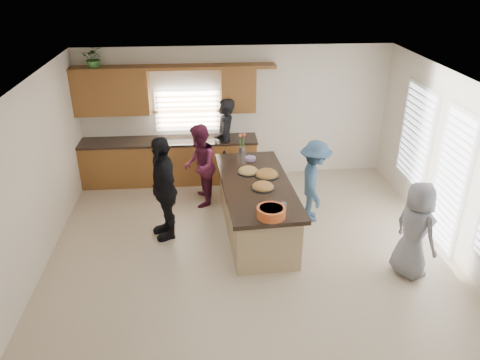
{
  "coord_description": "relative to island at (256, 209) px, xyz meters",
  "views": [
    {
      "loc": [
        -0.68,
        -6.52,
        4.45
      ],
      "look_at": [
        -0.13,
        0.25,
        1.15
      ],
      "focal_mm": 35.0,
      "sensor_mm": 36.0,
      "label": 1
    }
  ],
  "objects": [
    {
      "name": "floor",
      "position": [
        -0.18,
        -0.52,
        -0.45
      ],
      "size": [
        6.5,
        6.5,
        0.0
      ],
      "primitive_type": "plane",
      "color": "#C1AF8F",
      "rests_on": "ground"
    },
    {
      "name": "room_shell",
      "position": [
        -0.18,
        -0.52,
        1.45
      ],
      "size": [
        6.52,
        6.02,
        2.81
      ],
      "color": "silver",
      "rests_on": "ground"
    },
    {
      "name": "back_cabinetry",
      "position": [
        -1.64,
        2.21,
        0.46
      ],
      "size": [
        4.08,
        0.66,
        2.46
      ],
      "color": "#905C2A",
      "rests_on": "ground"
    },
    {
      "name": "right_wall_glazing",
      "position": [
        3.04,
        -0.66,
        0.89
      ],
      "size": [
        0.06,
        4.0,
        2.25
      ],
      "color": "white",
      "rests_on": "ground"
    },
    {
      "name": "island",
      "position": [
        0.0,
        0.0,
        0.0
      ],
      "size": [
        1.31,
        2.76,
        0.95
      ],
      "rotation": [
        0.0,
        0.0,
        0.06
      ],
      "color": "tan",
      "rests_on": "ground"
    },
    {
      "name": "platter_front",
      "position": [
        0.08,
        -0.21,
        0.52
      ],
      "size": [
        0.4,
        0.4,
        0.16
      ],
      "color": "black",
      "rests_on": "island"
    },
    {
      "name": "platter_mid",
      "position": [
        0.21,
        0.26,
        0.53
      ],
      "size": [
        0.44,
        0.44,
        0.18
      ],
      "color": "black",
      "rests_on": "island"
    },
    {
      "name": "platter_back",
      "position": [
        -0.1,
        0.42,
        0.52
      ],
      "size": [
        0.39,
        0.39,
        0.16
      ],
      "color": "black",
      "rests_on": "island"
    },
    {
      "name": "salad_bowl",
      "position": [
        0.08,
        -1.13,
        0.58
      ],
      "size": [
        0.43,
        0.43,
        0.15
      ],
      "color": "#CF5626",
      "rests_on": "island"
    },
    {
      "name": "clear_cup",
      "position": [
        0.31,
        -0.93,
        0.55
      ],
      "size": [
        0.09,
        0.09,
        0.11
      ],
      "primitive_type": "cylinder",
      "color": "white",
      "rests_on": "island"
    },
    {
      "name": "plate_stack",
      "position": [
        -0.0,
        0.99,
        0.52
      ],
      "size": [
        0.2,
        0.2,
        0.05
      ],
      "primitive_type": "cylinder",
      "color": "#997CB5",
      "rests_on": "island"
    },
    {
      "name": "flower_vase",
      "position": [
        -0.14,
        1.24,
        0.72
      ],
      "size": [
        0.14,
        0.14,
        0.43
      ],
      "color": "silver",
      "rests_on": "island"
    },
    {
      "name": "potted_plant",
      "position": [
        -2.93,
        2.3,
        2.18
      ],
      "size": [
        0.48,
        0.43,
        0.47
      ],
      "primitive_type": "imported",
      "rotation": [
        0.0,
        0.0,
        0.18
      ],
      "color": "#3A732E",
      "rests_on": "back_cabinetry"
    },
    {
      "name": "woman_left_back",
      "position": [
        -0.43,
        2.08,
        0.46
      ],
      "size": [
        0.51,
        0.71,
        1.82
      ],
      "primitive_type": "imported",
      "rotation": [
        0.0,
        0.0,
        -1.69
      ],
      "color": "black",
      "rests_on": "ground"
    },
    {
      "name": "woman_left_mid",
      "position": [
        -0.96,
        1.11,
        0.36
      ],
      "size": [
        0.64,
        0.81,
        1.62
      ],
      "primitive_type": "imported",
      "rotation": [
        0.0,
        0.0,
        -1.61
      ],
      "color": "#5F1C37",
      "rests_on": "ground"
    },
    {
      "name": "woman_left_front",
      "position": [
        -1.56,
        0.01,
        0.46
      ],
      "size": [
        0.77,
        1.16,
        1.83
      ],
      "primitive_type": "imported",
      "rotation": [
        0.0,
        0.0,
        -1.24
      ],
      "color": "black",
      "rests_on": "ground"
    },
    {
      "name": "woman_right_back",
      "position": [
        1.09,
        0.36,
        0.31
      ],
      "size": [
        0.71,
        1.06,
        1.53
      ],
      "primitive_type": "imported",
      "rotation": [
        0.0,
        0.0,
        1.42
      ],
      "color": "#314D6B",
      "rests_on": "ground"
    },
    {
      "name": "woman_right_front",
      "position": [
        2.2,
        -1.4,
        0.32
      ],
      "size": [
        0.72,
        0.88,
        1.54
      ],
      "primitive_type": "imported",
      "rotation": [
        0.0,
        0.0,
        1.92
      ],
      "color": "slate",
      "rests_on": "ground"
    }
  ]
}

